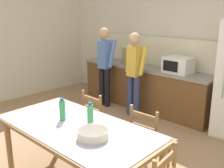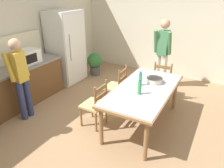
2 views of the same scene
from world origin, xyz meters
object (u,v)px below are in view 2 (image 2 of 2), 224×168
(dining_table, at_px, (144,92))
(person_at_counter, at_px, (20,76))
(bottle_off_centre, at_px, (140,79))
(chair_head_end, at_px, (163,80))
(bottle_near_centre, at_px, (139,87))
(serving_bowl, at_px, (154,80))
(refrigerator, at_px, (66,47))
(potted_plant, at_px, (95,62))
(chair_side_far_right, at_px, (117,87))
(microwave, at_px, (27,57))
(chair_side_far_left, at_px, (95,105))
(person_by_table, at_px, (163,51))

(dining_table, relative_size, person_at_counter, 1.22)
(bottle_off_centre, distance_m, chair_head_end, 1.27)
(bottle_near_centre, relative_size, serving_bowl, 0.84)
(refrigerator, xyz_separation_m, bottle_near_centre, (-1.20, -2.64, -0.05))
(bottle_near_centre, distance_m, potted_plant, 2.96)
(serving_bowl, bearing_deg, dining_table, 169.49)
(chair_side_far_right, distance_m, person_at_counter, 1.97)
(dining_table, bearing_deg, microwave, 96.56)
(bottle_near_centre, distance_m, chair_side_far_left, 0.92)
(chair_side_far_right, distance_m, chair_side_far_left, 0.89)
(serving_bowl, bearing_deg, chair_head_end, 5.86)
(refrigerator, bearing_deg, bottle_off_centre, -108.88)
(potted_plant, bearing_deg, bottle_near_centre, -130.64)
(refrigerator, height_order, potted_plant, refrigerator)
(refrigerator, height_order, serving_bowl, refrigerator)
(refrigerator, distance_m, bottle_off_centre, 2.66)
(chair_head_end, bearing_deg, microwave, 24.99)
(serving_bowl, bearing_deg, refrigerator, 77.30)
(dining_table, relative_size, bottle_off_centre, 7.37)
(chair_side_far_left, relative_size, potted_plant, 1.36)
(chair_side_far_left, bearing_deg, person_at_counter, -70.56)
(microwave, height_order, person_at_counter, person_at_counter)
(bottle_near_centre, xyz_separation_m, chair_side_far_left, (-0.22, 0.78, -0.45))
(bottle_near_centre, xyz_separation_m, chair_head_end, (1.52, 0.04, -0.45))
(bottle_near_centre, bearing_deg, chair_side_far_left, 105.74)
(bottle_off_centre, bearing_deg, dining_table, -127.24)
(person_by_table, height_order, potted_plant, person_by_table)
(microwave, distance_m, bottle_near_centre, 2.67)
(bottle_near_centre, distance_m, bottle_off_centre, 0.36)
(dining_table, xyz_separation_m, chair_side_far_left, (-0.46, 0.77, -0.25))
(bottle_near_centre, xyz_separation_m, bottle_off_centre, (0.34, 0.13, 0.00))
(refrigerator, bearing_deg, chair_side_far_right, -106.10)
(refrigerator, xyz_separation_m, chair_head_end, (0.32, -2.61, -0.50))
(chair_side_far_left, bearing_deg, serving_bowl, 134.61)
(refrigerator, height_order, dining_table, refrigerator)
(bottle_near_centre, relative_size, person_at_counter, 0.17)
(dining_table, bearing_deg, bottle_near_centre, -178.46)
(dining_table, bearing_deg, bottle_off_centre, 52.76)
(person_at_counter, bearing_deg, person_by_table, -124.09)
(bottle_off_centre, distance_m, person_at_counter, 2.26)
(microwave, distance_m, chair_head_end, 3.12)
(serving_bowl, bearing_deg, bottle_off_centre, 142.99)
(microwave, bearing_deg, chair_side_far_right, -68.69)
(bottle_off_centre, xyz_separation_m, person_by_table, (1.73, 0.15, 0.09))
(bottle_off_centre, bearing_deg, chair_side_far_left, 130.95)
(chair_side_far_right, height_order, chair_side_far_left, same)
(chair_side_far_left, xyz_separation_m, person_at_counter, (-0.47, 1.37, 0.47))
(serving_bowl, xyz_separation_m, chair_side_far_left, (-0.81, 0.83, -0.38))
(microwave, xyz_separation_m, chair_side_far_left, (-0.16, -1.89, -0.59))
(bottle_near_centre, distance_m, person_at_counter, 2.25)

